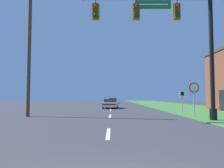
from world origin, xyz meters
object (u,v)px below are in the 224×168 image
signal_mast (178,35)px  route_sign_post (183,96)px  car_ahead (112,104)px  stop_sign (195,92)px  far_car (113,101)px  utility_pole_near (30,44)px

signal_mast → route_sign_post: bearing=70.3°
car_ahead → stop_sign: size_ratio=1.82×
car_ahead → far_car: 22.42m
signal_mast → route_sign_post: size_ratio=4.22×
stop_sign → utility_pole_near: size_ratio=0.24×
far_car → stop_sign: stop_sign is taller
signal_mast → far_car: 37.88m
signal_mast → car_ahead: bearing=106.0°
far_car → stop_sign: (6.00, -34.60, 1.26)m
car_ahead → utility_pole_near: size_ratio=0.43×
signal_mast → stop_sign: size_ratio=3.42×
signal_mast → stop_sign: signal_mast is taller
signal_mast → utility_pole_near: bearing=164.7°
utility_pole_near → far_car: bearing=79.4°
far_car → stop_sign: size_ratio=1.68×
car_ahead → stop_sign: (6.32, -12.19, 1.26)m
signal_mast → route_sign_post: signal_mast is taller
signal_mast → stop_sign: bearing=53.7°
car_ahead → far_car: (0.32, 22.42, -0.00)m
car_ahead → utility_pole_near: bearing=-116.8°
car_ahead → route_sign_post: size_ratio=2.25×
stop_sign → utility_pole_near: 12.95m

